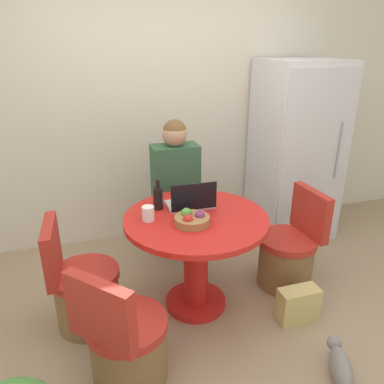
# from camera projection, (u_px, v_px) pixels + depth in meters

# --- Properties ---
(ground_plane) EXTENTS (12.00, 12.00, 0.00)m
(ground_plane) POSITION_uv_depth(u_px,v_px,m) (210.00, 332.00, 2.66)
(ground_plane) COLOR #9E8466
(wall_back) EXTENTS (7.00, 0.06, 2.60)m
(wall_back) POSITION_uv_depth(u_px,v_px,m) (156.00, 109.00, 3.61)
(wall_back) COLOR beige
(wall_back) RESTS_ON ground_plane
(refrigerator) EXTENTS (0.74, 0.72, 1.76)m
(refrigerator) POSITION_uv_depth(u_px,v_px,m) (296.00, 151.00, 3.77)
(refrigerator) COLOR silver
(refrigerator) RESTS_ON ground_plane
(dining_table) EXTENTS (1.03, 1.03, 0.76)m
(dining_table) POSITION_uv_depth(u_px,v_px,m) (196.00, 245.00, 2.74)
(dining_table) COLOR red
(dining_table) RESTS_ON ground_plane
(chair_right_side) EXTENTS (0.47, 0.47, 0.83)m
(chair_right_side) POSITION_uv_depth(u_px,v_px,m) (288.00, 255.00, 3.10)
(chair_right_side) COLOR brown
(chair_right_side) RESTS_ON ground_plane
(chair_left_side) EXTENTS (0.47, 0.47, 0.83)m
(chair_left_side) POSITION_uv_depth(u_px,v_px,m) (84.00, 292.00, 2.65)
(chair_left_side) COLOR brown
(chair_left_side) RESTS_ON ground_plane
(chair_near_left_corner) EXTENTS (0.55, 0.55, 0.83)m
(chair_near_left_corner) POSITION_uv_depth(u_px,v_px,m) (126.00, 346.00, 2.18)
(chair_near_left_corner) COLOR brown
(chair_near_left_corner) RESTS_ON ground_plane
(person_seated) EXTENTS (0.40, 0.37, 1.32)m
(person_seated) POSITION_uv_depth(u_px,v_px,m) (174.00, 185.00, 3.33)
(person_seated) COLOR #2D2D38
(person_seated) RESTS_ON ground_plane
(laptop) EXTENTS (0.34, 0.23, 0.22)m
(laptop) POSITION_uv_depth(u_px,v_px,m) (191.00, 202.00, 2.78)
(laptop) COLOR #B7B7BC
(laptop) RESTS_ON dining_table
(fruit_bowl) EXTENTS (0.24, 0.24, 0.10)m
(fruit_bowl) POSITION_uv_depth(u_px,v_px,m) (192.00, 219.00, 2.53)
(fruit_bowl) COLOR olive
(fruit_bowl) RESTS_ON dining_table
(coffee_cup) EXTENTS (0.09, 0.09, 0.10)m
(coffee_cup) POSITION_uv_depth(u_px,v_px,m) (148.00, 213.00, 2.58)
(coffee_cup) COLOR white
(coffee_cup) RESTS_ON dining_table
(bottle) EXTENTS (0.07, 0.07, 0.23)m
(bottle) POSITION_uv_depth(u_px,v_px,m) (158.00, 197.00, 2.74)
(bottle) COLOR black
(bottle) RESTS_ON dining_table
(cat) EXTENTS (0.23, 0.40, 0.19)m
(cat) POSITION_uv_depth(u_px,v_px,m) (340.00, 366.00, 2.26)
(cat) COLOR gray
(cat) RESTS_ON ground_plane
(handbag) EXTENTS (0.30, 0.14, 0.26)m
(handbag) POSITION_uv_depth(u_px,v_px,m) (298.00, 304.00, 2.73)
(handbag) COLOR tan
(handbag) RESTS_ON ground_plane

